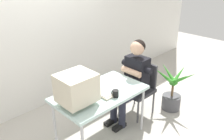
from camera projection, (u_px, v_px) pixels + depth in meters
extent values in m
plane|color=#B2ADA3|center=(101.00, 137.00, 3.44)|extent=(12.00, 12.00, 0.00)
cube|color=silver|center=(56.00, 17.00, 3.92)|extent=(8.00, 0.10, 3.00)
cylinder|color=#B7B7BC|center=(142.00, 110.00, 3.45)|extent=(0.04, 0.04, 0.71)
cylinder|color=#B7B7BC|center=(55.00, 125.00, 3.13)|extent=(0.04, 0.04, 0.71)
cylinder|color=#B7B7BC|center=(113.00, 95.00, 3.84)|extent=(0.04, 0.04, 0.71)
cube|color=silver|center=(100.00, 93.00, 3.14)|extent=(1.23, 0.72, 0.04)
cylinder|color=beige|center=(78.00, 103.00, 2.86)|extent=(0.27, 0.27, 0.02)
cylinder|color=beige|center=(77.00, 101.00, 2.85)|extent=(0.06, 0.06, 0.03)
cube|color=beige|center=(77.00, 88.00, 2.77)|extent=(0.42, 0.38, 0.34)
cube|color=black|center=(91.00, 82.00, 2.91)|extent=(0.01, 0.32, 0.28)
cube|color=beige|center=(99.00, 92.00, 3.11)|extent=(0.17, 0.47, 0.02)
cube|color=beige|center=(99.00, 91.00, 3.11)|extent=(0.15, 0.42, 0.01)
cylinder|color=#4C4C51|center=(138.00, 112.00, 3.66)|extent=(0.03, 0.03, 0.40)
cylinder|color=#4C4C51|center=(153.00, 102.00, 3.92)|extent=(0.03, 0.03, 0.40)
cylinder|color=#4C4C51|center=(119.00, 102.00, 3.92)|extent=(0.03, 0.03, 0.40)
cylinder|color=#4C4C51|center=(135.00, 94.00, 4.18)|extent=(0.03, 0.03, 0.40)
cube|color=#2D2D33|center=(137.00, 90.00, 3.83)|extent=(0.46, 0.46, 0.06)
cube|color=#2D2D33|center=(146.00, 74.00, 3.87)|extent=(0.04, 0.41, 0.40)
cube|color=black|center=(137.00, 73.00, 3.68)|extent=(0.22, 0.35, 0.54)
sphere|color=tan|center=(137.00, 48.00, 3.50)|extent=(0.22, 0.22, 0.22)
sphere|color=black|center=(139.00, 46.00, 3.51)|extent=(0.21, 0.21, 0.21)
cylinder|color=#262838|center=(132.00, 95.00, 3.60)|extent=(0.43, 0.14, 0.14)
cylinder|color=#262838|center=(123.00, 91.00, 3.71)|extent=(0.43, 0.14, 0.14)
cylinder|color=#262838|center=(122.00, 114.00, 3.56)|extent=(0.11, 0.11, 0.48)
cylinder|color=#262838|center=(114.00, 109.00, 3.68)|extent=(0.11, 0.11, 0.48)
cube|color=black|center=(119.00, 127.00, 3.61)|extent=(0.24, 0.09, 0.06)
cube|color=black|center=(111.00, 122.00, 3.72)|extent=(0.24, 0.09, 0.06)
cylinder|color=black|center=(147.00, 70.00, 3.49)|extent=(0.09, 0.14, 0.09)
cylinder|color=black|center=(127.00, 63.00, 3.75)|extent=(0.09, 0.14, 0.09)
cylinder|color=tan|center=(131.00, 72.00, 3.56)|extent=(0.09, 0.35, 0.09)
cylinder|color=#4C4C51|center=(171.00, 102.00, 4.07)|extent=(0.32, 0.32, 0.25)
cylinder|color=brown|center=(173.00, 89.00, 3.97)|extent=(0.04, 0.04, 0.26)
cone|color=#35892A|center=(179.00, 75.00, 3.99)|extent=(0.43, 0.10, 0.27)
cone|color=#35892A|center=(169.00, 74.00, 4.01)|extent=(0.22, 0.41, 0.32)
cone|color=#35892A|center=(165.00, 76.00, 3.92)|extent=(0.23, 0.40, 0.32)
cone|color=#35892A|center=(170.00, 81.00, 3.77)|extent=(0.43, 0.16, 0.29)
cone|color=#35892A|center=(179.00, 80.00, 3.75)|extent=(0.22, 0.37, 0.37)
cone|color=#35892A|center=(183.00, 78.00, 3.82)|extent=(0.19, 0.40, 0.34)
cylinder|color=black|center=(116.00, 93.00, 3.00)|extent=(0.08, 0.08, 0.09)
torus|color=black|center=(113.00, 92.00, 3.03)|extent=(0.06, 0.01, 0.06)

